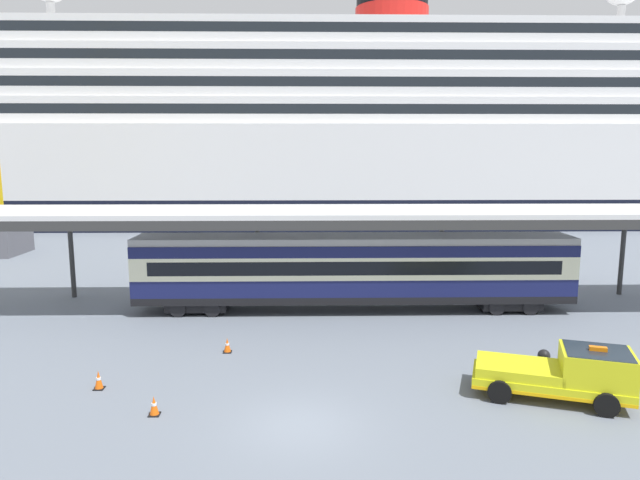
{
  "coord_description": "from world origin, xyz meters",
  "views": [
    {
      "loc": [
        0.3,
        -16.65,
        8.58
      ],
      "look_at": [
        0.82,
        9.13,
        4.5
      ],
      "focal_mm": 31.53,
      "sensor_mm": 36.0,
      "label": 1
    }
  ],
  "objects_px": {
    "quay_bollard": "(544,361)",
    "service_truck": "(566,372)",
    "traffic_cone_mid": "(154,406)",
    "traffic_cone_near": "(227,345)",
    "train_carriage": "(354,269)",
    "traffic_cone_far": "(99,380)",
    "cruise_ship": "(339,134)"
  },
  "relations": [
    {
      "from": "train_carriage",
      "to": "traffic_cone_near",
      "type": "distance_m",
      "value": 8.99
    },
    {
      "from": "traffic_cone_near",
      "to": "traffic_cone_mid",
      "type": "height_order",
      "value": "traffic_cone_mid"
    },
    {
      "from": "cruise_ship",
      "to": "quay_bollard",
      "type": "xyz_separation_m",
      "value": [
        5.25,
        -52.48,
        -10.22
      ]
    },
    {
      "from": "traffic_cone_far",
      "to": "quay_bollard",
      "type": "relative_size",
      "value": 0.72
    },
    {
      "from": "traffic_cone_near",
      "to": "train_carriage",
      "type": "bearing_deg",
      "value": 47.19
    },
    {
      "from": "service_truck",
      "to": "traffic_cone_mid",
      "type": "xyz_separation_m",
      "value": [
        -14.04,
        -0.91,
        -0.67
      ]
    },
    {
      "from": "traffic_cone_far",
      "to": "quay_bollard",
      "type": "bearing_deg",
      "value": 3.87
    },
    {
      "from": "cruise_ship",
      "to": "service_truck",
      "type": "height_order",
      "value": "cruise_ship"
    },
    {
      "from": "traffic_cone_far",
      "to": "quay_bollard",
      "type": "height_order",
      "value": "quay_bollard"
    },
    {
      "from": "traffic_cone_near",
      "to": "traffic_cone_mid",
      "type": "distance_m",
      "value": 6.01
    },
    {
      "from": "cruise_ship",
      "to": "traffic_cone_near",
      "type": "xyz_separation_m",
      "value": [
        -7.43,
        -49.92,
        -10.43
      ]
    },
    {
      "from": "traffic_cone_mid",
      "to": "service_truck",
      "type": "bearing_deg",
      "value": 3.72
    },
    {
      "from": "cruise_ship",
      "to": "quay_bollard",
      "type": "relative_size",
      "value": 131.91
    },
    {
      "from": "cruise_ship",
      "to": "traffic_cone_near",
      "type": "height_order",
      "value": "cruise_ship"
    },
    {
      "from": "train_carriage",
      "to": "quay_bollard",
      "type": "height_order",
      "value": "train_carriage"
    },
    {
      "from": "traffic_cone_far",
      "to": "cruise_ship",
      "type": "bearing_deg",
      "value": 77.82
    },
    {
      "from": "traffic_cone_mid",
      "to": "traffic_cone_far",
      "type": "height_order",
      "value": "traffic_cone_far"
    },
    {
      "from": "traffic_cone_near",
      "to": "traffic_cone_mid",
      "type": "xyz_separation_m",
      "value": [
        -1.57,
        -5.8,
        0.01
      ]
    },
    {
      "from": "cruise_ship",
      "to": "service_truck",
      "type": "bearing_deg",
      "value": -84.74
    },
    {
      "from": "cruise_ship",
      "to": "train_carriage",
      "type": "distance_m",
      "value": 44.32
    },
    {
      "from": "cruise_ship",
      "to": "traffic_cone_near",
      "type": "distance_m",
      "value": 51.53
    },
    {
      "from": "traffic_cone_far",
      "to": "traffic_cone_near",
      "type": "bearing_deg",
      "value": 41.73
    },
    {
      "from": "traffic_cone_mid",
      "to": "traffic_cone_far",
      "type": "relative_size",
      "value": 0.94
    },
    {
      "from": "service_truck",
      "to": "quay_bollard",
      "type": "distance_m",
      "value": 2.39
    },
    {
      "from": "train_carriage",
      "to": "traffic_cone_far",
      "type": "xyz_separation_m",
      "value": [
        -10.11,
        -10.13,
        -1.97
      ]
    },
    {
      "from": "traffic_cone_mid",
      "to": "quay_bollard",
      "type": "bearing_deg",
      "value": 12.83
    },
    {
      "from": "cruise_ship",
      "to": "traffic_cone_far",
      "type": "distance_m",
      "value": 55.83
    },
    {
      "from": "quay_bollard",
      "to": "traffic_cone_mid",
      "type": "bearing_deg",
      "value": -167.17
    },
    {
      "from": "train_carriage",
      "to": "traffic_cone_near",
      "type": "relative_size",
      "value": 36.55
    },
    {
      "from": "quay_bollard",
      "to": "service_truck",
      "type": "bearing_deg",
      "value": -94.99
    },
    {
      "from": "traffic_cone_near",
      "to": "traffic_cone_far",
      "type": "bearing_deg",
      "value": -138.27
    },
    {
      "from": "train_carriage",
      "to": "service_truck",
      "type": "distance_m",
      "value": 13.13
    }
  ]
}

